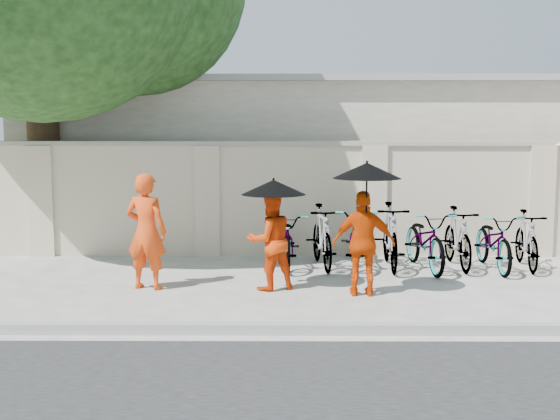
{
  "coord_description": "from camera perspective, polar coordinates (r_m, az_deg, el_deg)",
  "views": [
    {
      "loc": [
        0.38,
        -9.48,
        2.38
      ],
      "look_at": [
        0.32,
        0.97,
        1.1
      ],
      "focal_mm": 45.0,
      "sensor_mm": 36.0,
      "label": 1
    }
  ],
  "objects": [
    {
      "name": "parasol_right",
      "position": [
        9.61,
        7.08,
        3.2
      ],
      "size": [
        0.94,
        0.94,
        1.03
      ],
      "color": "black",
      "rests_on": "ground"
    },
    {
      "name": "ground",
      "position": [
        9.78,
        -1.93,
        -7.1
      ],
      "size": [
        80.0,
        80.0,
        0.0
      ],
      "primitive_type": "plane",
      "color": "beige"
    },
    {
      "name": "compound_wall",
      "position": [
        12.77,
        3.1,
        0.77
      ],
      "size": [
        20.0,
        0.3,
        2.0
      ],
      "primitive_type": "cube",
      "color": "beige",
      "rests_on": "ground"
    },
    {
      "name": "kerb",
      "position": [
        8.13,
        -2.42,
        -9.61
      ],
      "size": [
        40.0,
        0.16,
        0.12
      ],
      "primitive_type": "cube",
      "color": "gray",
      "rests_on": "ground"
    },
    {
      "name": "monk_right",
      "position": [
        9.81,
        6.82,
        -2.72
      ],
      "size": [
        0.88,
        0.4,
        1.47
      ],
      "primitive_type": "imported",
      "rotation": [
        0.0,
        0.0,
        3.09
      ],
      "color": "#D73F04",
      "rests_on": "ground"
    },
    {
      "name": "building_behind",
      "position": [
        16.58,
        5.95,
        4.25
      ],
      "size": [
        14.0,
        6.0,
        3.2
      ],
      "primitive_type": "cube",
      "color": "beige",
      "rests_on": "ground"
    },
    {
      "name": "monk_center",
      "position": [
        10.1,
        -0.8,
        -2.49
      ],
      "size": [
        0.86,
        0.79,
        1.44
      ],
      "primitive_type": "imported",
      "rotation": [
        0.0,
        0.0,
        3.57
      ],
      "color": "#E33A07",
      "rests_on": "ground"
    },
    {
      "name": "monk_left",
      "position": [
        10.3,
        -10.82,
        -1.71
      ],
      "size": [
        0.7,
        0.55,
        1.69
      ],
      "primitive_type": "imported",
      "rotation": [
        0.0,
        0.0,
        2.87
      ],
      "color": "#F34512",
      "rests_on": "ground"
    },
    {
      "name": "bike_5",
      "position": [
        12.02,
        14.23,
        -2.21
      ],
      "size": [
        0.5,
        1.69,
        1.01
      ],
      "primitive_type": "imported",
      "rotation": [
        0.0,
        0.0,
        0.01
      ],
      "color": "#9A98A2",
      "rests_on": "ground"
    },
    {
      "name": "bike_0",
      "position": [
        11.73,
        0.66,
        -2.42
      ],
      "size": [
        0.65,
        1.78,
        0.93
      ],
      "primitive_type": "imported",
      "rotation": [
        0.0,
        0.0,
        0.02
      ],
      "color": "#9A98A2",
      "rests_on": "ground"
    },
    {
      "name": "bike_7",
      "position": [
        12.29,
        19.4,
        -2.31
      ],
      "size": [
        0.63,
        1.64,
        0.96
      ],
      "primitive_type": "imported",
      "rotation": [
        0.0,
        0.0,
        -0.12
      ],
      "color": "#9A98A2",
      "rests_on": "ground"
    },
    {
      "name": "parasol_center",
      "position": [
        9.92,
        -0.53,
        1.87
      ],
      "size": [
        0.92,
        0.92,
        0.79
      ],
      "color": "black",
      "rests_on": "ground"
    },
    {
      "name": "bike_3",
      "position": [
        11.74,
        8.95,
        -2.12
      ],
      "size": [
        0.58,
        1.82,
        1.08
      ],
      "primitive_type": "imported",
      "rotation": [
        0.0,
        0.0,
        -0.04
      ],
      "color": "#9A98A2",
      "rests_on": "ground"
    },
    {
      "name": "bike_1",
      "position": [
        11.68,
        3.43,
        -2.17
      ],
      "size": [
        0.68,
        1.79,
        1.05
      ],
      "primitive_type": "imported",
      "rotation": [
        0.0,
        0.0,
        0.11
      ],
      "color": "#9A98A2",
      "rests_on": "ground"
    },
    {
      "name": "bike_6",
      "position": [
        12.03,
        17.0,
        -2.47
      ],
      "size": [
        0.65,
        1.79,
        0.94
      ],
      "primitive_type": "imported",
      "rotation": [
        0.0,
        0.0,
        0.02
      ],
      "color": "#9A98A2",
      "rests_on": "ground"
    },
    {
      "name": "bike_4",
      "position": [
        11.76,
        11.73,
        -2.42
      ],
      "size": [
        0.88,
        1.93,
        0.98
      ],
      "primitive_type": "imported",
      "rotation": [
        0.0,
        0.0,
        0.13
      ],
      "color": "#9A98A2",
      "rests_on": "ground"
    },
    {
      "name": "bike_2",
      "position": [
        11.73,
        6.18,
        -2.25
      ],
      "size": [
        0.84,
        1.98,
        1.01
      ],
      "primitive_type": "imported",
      "rotation": [
        0.0,
        0.0,
        -0.09
      ],
      "color": "#9A98A2",
      "rests_on": "ground"
    }
  ]
}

